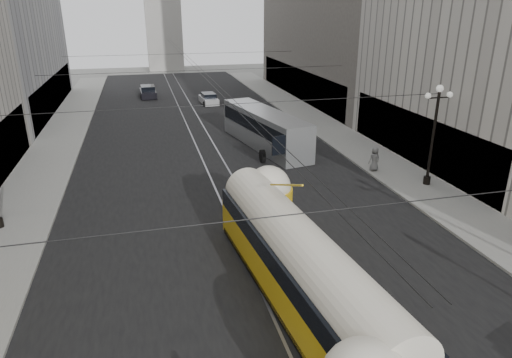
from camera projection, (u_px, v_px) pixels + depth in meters
road at (202, 139)px, 39.84m from camera, size 20.00×85.00×0.02m
sidewalk_left at (61, 137)px, 40.25m from camera, size 4.00×72.00×0.15m
sidewalk_right at (316, 121)px, 45.73m from camera, size 4.00×72.00×0.15m
rail_left at (194, 140)px, 39.67m from camera, size 0.12×85.00×0.04m
rail_right at (211, 139)px, 40.01m from camera, size 0.12×85.00×0.04m
lamppost_right_mid at (434, 130)px, 28.25m from camera, size 1.86×0.44×6.37m
catenary at (202, 73)px, 36.86m from camera, size 25.00×72.00×0.23m
streetcar at (300, 264)px, 17.48m from camera, size 3.67×15.63×3.42m
city_bus at (265, 127)px, 37.26m from camera, size 4.67×12.08×2.98m
sedan_white_far at (209, 99)px, 54.08m from camera, size 1.93×4.14×1.27m
sedan_dark_far at (148, 92)px, 57.99m from camera, size 2.05×4.66×1.45m
pedestrian_sidewalk_right at (374, 159)px, 31.63m from camera, size 0.89×0.62×1.69m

